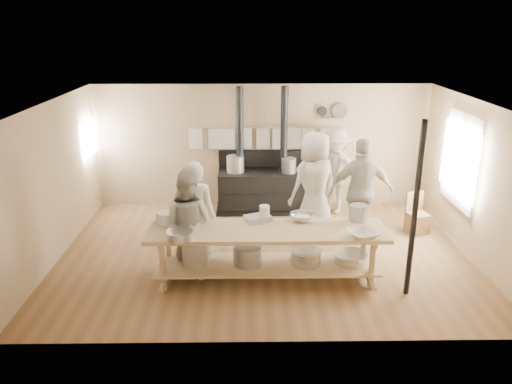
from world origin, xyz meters
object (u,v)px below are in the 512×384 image
cook_far_left (195,217)px  roasting_pan (258,218)px  cook_by_window (334,171)px  stove (261,187)px  prep_table (266,249)px  cook_right (361,191)px  cook_left (188,223)px  cook_center (314,184)px  chair (417,221)px

cook_far_left → roasting_pan: bearing=-177.2°
cook_by_window → stove: bearing=-157.8°
prep_table → cook_far_left: (-1.11, 0.32, 0.40)m
prep_table → cook_far_left: bearing=164.1°
cook_right → roasting_pan: cook_right is taller
stove → cook_left: bearing=-113.8°
cook_left → cook_center: cook_center is taller
cook_center → chair: size_ratio=2.55×
stove → cook_far_left: stove is taller
cook_far_left → chair: cook_far_left is taller
cook_far_left → chair: bearing=-157.9°
cook_center → chair: cook_center is taller
cook_right → cook_by_window: 1.45m
cook_by_window → chair: 1.91m
cook_left → cook_center: bearing=-122.1°
cook_right → chair: (1.19, 0.36, -0.73)m
cook_far_left → cook_center: bearing=-142.7°
cook_right → cook_center: bearing=-20.0°
chair → cook_far_left: bearing=-176.2°
chair → cook_left: bearing=-176.0°
cook_left → roasting_pan: (1.09, 0.07, 0.04)m
cook_far_left → cook_by_window: (2.60, 2.53, -0.01)m
cook_right → roasting_pan: bearing=33.2°
cook_far_left → roasting_pan: (0.98, 0.01, -0.03)m
stove → cook_right: size_ratio=1.36×
prep_table → chair: (2.92, 1.79, -0.29)m
cook_by_window → roasting_pan: cook_by_window is taller
stove → cook_by_window: bearing=-6.4°
prep_table → cook_right: size_ratio=1.88×
cook_center → roasting_pan: bearing=24.5°
stove → cook_center: (0.93, -1.26, 0.46)m
chair → roasting_pan: 3.45m
cook_far_left → cook_right: (2.84, 1.11, 0.04)m
prep_table → cook_by_window: (1.49, 2.85, 0.39)m
cook_right → stove: bearing=-39.8°
cook_left → roasting_pan: 1.09m
stove → cook_by_window: (1.49, -0.17, 0.39)m
chair → roasting_pan: size_ratio=1.97×
cook_by_window → cook_center: bearing=-88.5°
cook_center → roasting_pan: 1.78m
prep_table → cook_right: bearing=39.4°
cook_far_left → cook_by_window: bearing=-133.7°
stove → roasting_pan: 2.72m
cook_left → chair: cook_left is taller
cook_center → chair: bearing=151.8°
stove → prep_table: (-0.00, -3.02, -0.00)m
cook_left → cook_by_window: size_ratio=0.94×
prep_table → cook_center: 2.05m
cook_right → chair: size_ratio=2.49×
cook_center → cook_right: bearing=128.2°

